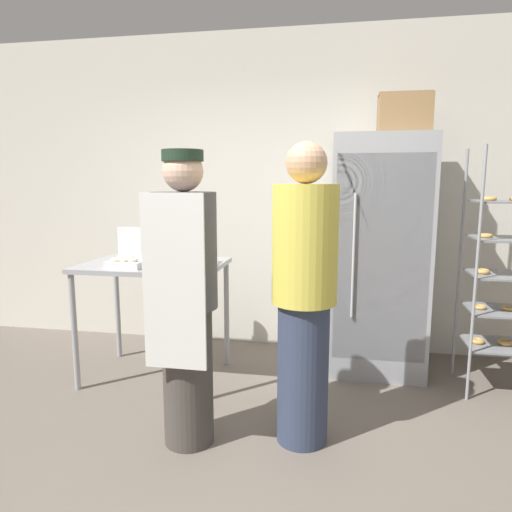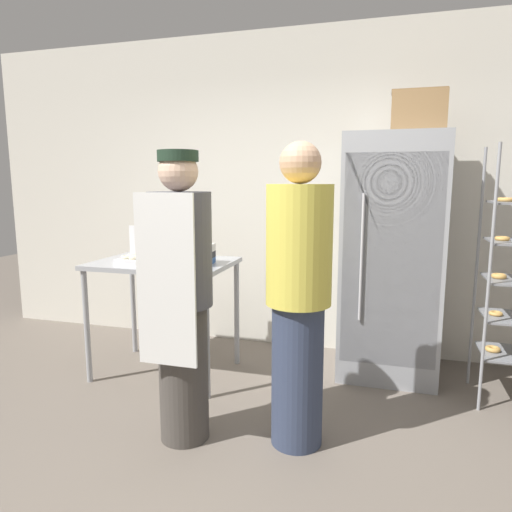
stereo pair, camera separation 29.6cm
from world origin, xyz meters
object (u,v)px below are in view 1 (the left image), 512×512
object	(u,v)px
person_baker	(186,297)
person_customer	(304,295)
refrigerator	(378,256)
donut_box	(128,260)
binder_stack	(186,255)
baking_rack	(511,275)
blender_pitcher	(164,243)
cardboard_storage_box	(404,115)

from	to	relation	value
person_baker	person_customer	distance (m)	0.69
refrigerator	donut_box	bearing A→B (deg)	-159.58
person_baker	person_customer	world-z (taller)	person_customer
binder_stack	person_customer	xyz separation A→B (m)	(0.95, -0.66, -0.10)
baking_rack	donut_box	size ratio (longest dim) A/B	6.31
blender_pitcher	person_baker	world-z (taller)	person_baker
cardboard_storage_box	person_baker	xyz separation A→B (m)	(-1.33, -1.34, -1.17)
blender_pitcher	cardboard_storage_box	world-z (taller)	cardboard_storage_box
binder_stack	cardboard_storage_box	world-z (taller)	cardboard_storage_box
baking_rack	donut_box	bearing A→B (deg)	-171.34
donut_box	person_baker	world-z (taller)	person_baker
person_baker	person_customer	bearing A→B (deg)	11.84
cardboard_storage_box	person_customer	world-z (taller)	cardboard_storage_box
baking_rack	blender_pitcher	xyz separation A→B (m)	(-2.69, 0.05, 0.16)
refrigerator	donut_box	world-z (taller)	refrigerator
binder_stack	donut_box	bearing A→B (deg)	-161.96
blender_pitcher	person_customer	bearing A→B (deg)	-38.85
refrigerator	binder_stack	xyz separation A→B (m)	(-1.46, -0.56, 0.05)
refrigerator	baking_rack	world-z (taller)	refrigerator
refrigerator	blender_pitcher	xyz separation A→B (m)	(-1.77, -0.22, 0.09)
baking_rack	binder_stack	size ratio (longest dim) A/B	5.87
baking_rack	blender_pitcher	distance (m)	2.70
refrigerator	blender_pitcher	size ratio (longest dim) A/B	7.34
donut_box	cardboard_storage_box	xyz separation A→B (m)	(2.01, 0.67, 1.09)
person_customer	refrigerator	bearing A→B (deg)	67.37
baking_rack	cardboard_storage_box	bearing A→B (deg)	162.84
donut_box	blender_pitcher	xyz separation A→B (m)	(0.10, 0.48, 0.07)
refrigerator	binder_stack	bearing A→B (deg)	-158.93
donut_box	blender_pitcher	size ratio (longest dim) A/B	1.09
donut_box	person_customer	size ratio (longest dim) A/B	0.16
person_baker	blender_pitcher	bearing A→B (deg)	116.84
person_baker	binder_stack	bearing A→B (deg)	108.85
baking_rack	donut_box	xyz separation A→B (m)	(-2.79, -0.43, 0.09)
baking_rack	person_customer	xyz separation A→B (m)	(-1.44, -0.96, 0.02)
donut_box	blender_pitcher	distance (m)	0.49
refrigerator	person_baker	size ratio (longest dim) A/B	1.11
baking_rack	blender_pitcher	size ratio (longest dim) A/B	6.90
binder_stack	person_baker	xyz separation A→B (m)	(0.28, -0.81, -0.11)
binder_stack	person_customer	size ratio (longest dim) A/B	0.17
baking_rack	person_customer	world-z (taller)	baking_rack
donut_box	person_baker	xyz separation A→B (m)	(0.68, -0.67, -0.08)
baking_rack	person_baker	distance (m)	2.38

